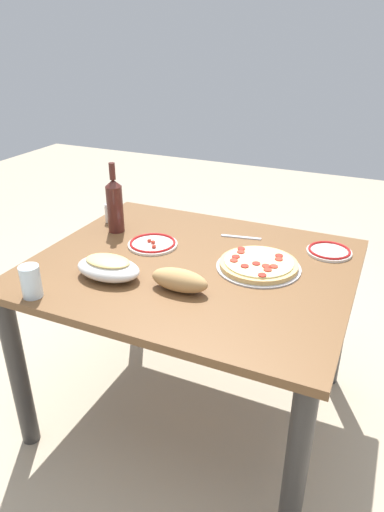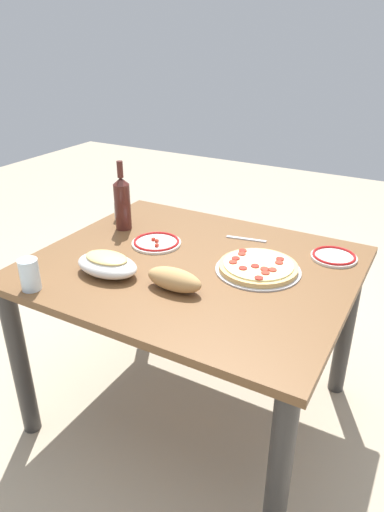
{
  "view_description": "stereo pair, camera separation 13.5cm",
  "coord_description": "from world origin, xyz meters",
  "views": [
    {
      "loc": [
        -0.63,
        1.41,
        1.51
      ],
      "look_at": [
        0.0,
        0.0,
        0.75
      ],
      "focal_mm": 32.29,
      "sensor_mm": 36.0,
      "label": 1
    },
    {
      "loc": [
        -0.75,
        1.35,
        1.51
      ],
      "look_at": [
        0.0,
        0.0,
        0.75
      ],
      "focal_mm": 32.29,
      "sensor_mm": 36.0,
      "label": 2
    }
  ],
  "objects": [
    {
      "name": "baked_pasta_dish",
      "position": [
        0.22,
        0.22,
        0.76
      ],
      "size": [
        0.24,
        0.15,
        0.08
      ],
      "color": "white",
      "rests_on": "dining_table"
    },
    {
      "name": "side_plate_near",
      "position": [
        0.21,
        -0.08,
        0.73
      ],
      "size": [
        0.2,
        0.2,
        0.02
      ],
      "color": "white",
      "rests_on": "dining_table"
    },
    {
      "name": "spice_shaker",
      "position": [
        0.51,
        -0.22,
        0.76
      ],
      "size": [
        0.04,
        0.04,
        0.09
      ],
      "color": "silver",
      "rests_on": "dining_table"
    },
    {
      "name": "pepperoni_pizza",
      "position": [
        -0.24,
        -0.06,
        0.73
      ],
      "size": [
        0.31,
        0.31,
        0.03
      ],
      "color": "#B7B7BC",
      "rests_on": "dining_table"
    },
    {
      "name": "wine_bottle",
      "position": [
        0.43,
        -0.15,
        0.84
      ],
      "size": [
        0.07,
        0.07,
        0.3
      ],
      "color": "#471E19",
      "rests_on": "dining_table"
    },
    {
      "name": "side_plate_far",
      "position": [
        -0.46,
        -0.3,
        0.73
      ],
      "size": [
        0.17,
        0.17,
        0.02
      ],
      "color": "white",
      "rests_on": "dining_table"
    },
    {
      "name": "fork_right",
      "position": [
        -0.09,
        -0.3,
        0.72
      ],
      "size": [
        0.17,
        0.05,
        0.0
      ],
      "primitive_type": "cube",
      "rotation": [
        0.0,
        0.0,
        3.32
      ],
      "color": "#B7B7BC",
      "rests_on": "dining_table"
    },
    {
      "name": "ground_plane",
      "position": [
        0.0,
        0.0,
        0.0
      ],
      "size": [
        8.0,
        8.0,
        0.0
      ],
      "primitive_type": "plane",
      "color": "tan",
      "rests_on": "ground"
    },
    {
      "name": "bread_loaf",
      "position": [
        -0.04,
        0.2,
        0.76
      ],
      "size": [
        0.2,
        0.09,
        0.08
      ],
      "primitive_type": "ellipsoid",
      "color": "tan",
      "rests_on": "dining_table"
    },
    {
      "name": "dining_table",
      "position": [
        0.0,
        0.0,
        0.6
      ],
      "size": [
        1.18,
        0.98,
        0.72
      ],
      "color": "brown",
      "rests_on": "ground"
    },
    {
      "name": "water_glass",
      "position": [
        0.38,
        0.43,
        0.77
      ],
      "size": [
        0.07,
        0.07,
        0.11
      ],
      "primitive_type": "cylinder",
      "color": "silver",
      "rests_on": "dining_table"
    }
  ]
}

